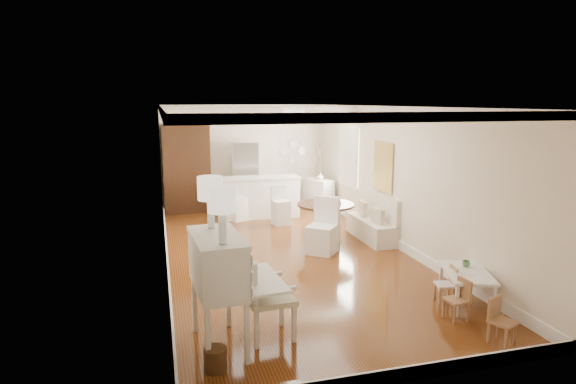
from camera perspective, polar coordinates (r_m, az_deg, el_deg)
name	(u,v)px	position (r m, az deg, el deg)	size (l,w,h in m)	color
room	(284,150)	(9.26, -0.44, 5.04)	(9.00, 9.04, 2.82)	brown
secretary_bureau	(218,292)	(5.82, -8.26, -11.65)	(1.08, 1.11, 1.39)	silver
gustavian_armchair	(269,296)	(6.07, -2.21, -12.27)	(0.61, 0.61, 1.06)	beige
wicker_basket	(215,359)	(5.61, -8.60, -19.00)	(0.26, 0.26, 0.26)	#4E3018
kids_table	(466,288)	(7.54, 20.34, -10.58)	(0.59, 0.99, 0.49)	white
kids_chair_a	(456,300)	(6.97, 19.33, -11.93)	(0.28, 0.28, 0.57)	#9B6C46
kids_chair_b	(445,284)	(7.49, 18.11, -10.33)	(0.26, 0.26, 0.55)	#B87C54
kids_chair_c	(503,321)	(6.55, 24.10, -13.79)	(0.27, 0.27, 0.57)	#9A6946
banquette	(371,217)	(10.33, 9.86, -2.91)	(0.52, 1.60, 0.98)	silver
dining_table	(326,222)	(10.10, 4.47, -3.61)	(1.18, 1.18, 0.81)	#492617
slip_chair_near	(322,226)	(9.29, 4.08, -4.02)	(0.51, 0.53, 1.08)	white
slip_chair_far	(328,223)	(9.94, 4.81, -3.66)	(0.41, 0.43, 0.87)	white
breakfast_counter	(259,197)	(12.16, -3.48, -0.59)	(2.05, 0.65, 1.03)	white
bar_stool_left	(238,202)	(11.85, -5.98, -1.20)	(0.37, 0.37, 0.92)	white
bar_stool_right	(281,206)	(11.40, -0.86, -1.62)	(0.37, 0.37, 0.92)	silver
pantry_cabinet	(187,169)	(12.90, -11.92, 2.71)	(1.20, 0.60, 2.30)	#381E11
fridge	(258,175)	(13.15, -3.58, 1.97)	(0.75, 0.65, 1.80)	silver
sideboard	(319,195)	(12.94, 3.64, -0.32)	(0.39, 0.89, 0.85)	beige
pencil_cup	(466,264)	(7.64, 20.34, -7.97)	(0.11, 0.11, 0.09)	#569456
branch_vase	(320,176)	(12.82, 3.84, 1.89)	(0.17, 0.17, 0.18)	white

